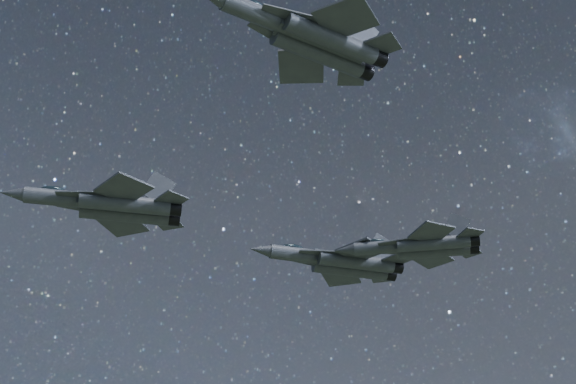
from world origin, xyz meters
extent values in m
cylinder|color=#333740|center=(-22.74, 3.57, 140.22)|extent=(8.26, 2.30, 1.72)
cone|color=#333740|center=(-28.01, 3.19, 140.22)|extent=(2.75, 1.73, 1.54)
ellipsoid|color=black|center=(-24.05, 3.47, 141.04)|extent=(2.70, 1.34, 0.85)
cube|color=#333740|center=(-17.02, 3.98, 140.16)|extent=(9.13, 2.29, 1.43)
cylinder|color=#333740|center=(-16.50, 2.91, 139.66)|extent=(9.36, 2.37, 1.72)
cylinder|color=#333740|center=(-16.66, 5.11, 139.66)|extent=(9.36, 2.37, 1.72)
cylinder|color=black|center=(-11.44, 3.27, 139.66)|extent=(1.54, 1.69, 1.59)
cylinder|color=black|center=(-11.60, 5.47, 139.66)|extent=(1.54, 1.69, 1.59)
cube|color=#333740|center=(-20.65, 2.23, 140.08)|extent=(5.84, 1.89, 0.13)
cube|color=#333740|center=(-20.86, 5.19, 140.08)|extent=(5.85, 2.66, 0.13)
cube|color=#333740|center=(-16.53, 0.25, 139.88)|extent=(6.18, 6.30, 0.22)
cube|color=#333740|center=(-17.07, 7.73, 139.88)|extent=(5.92, 6.15, 0.22)
cube|color=#333740|center=(-11.78, 1.81, 139.88)|extent=(3.64, 3.70, 0.17)
cube|color=#333740|center=(-12.14, 6.87, 139.88)|extent=(3.48, 3.59, 0.17)
cube|color=#333740|center=(-13.29, 2.86, 141.76)|extent=(3.84, 0.56, 3.92)
cube|color=#333740|center=(-13.49, 5.61, 141.76)|extent=(3.81, 0.76, 3.92)
cylinder|color=#333740|center=(3.33, 11.60, 139.23)|extent=(8.07, 2.80, 1.67)
cone|color=#333740|center=(-1.75, 10.85, 139.23)|extent=(2.76, 1.85, 1.50)
ellipsoid|color=black|center=(2.06, 11.41, 140.04)|extent=(2.68, 1.48, 0.82)
cube|color=#333740|center=(8.83, 12.41, 139.18)|extent=(8.91, 2.86, 1.39)
cylinder|color=#333740|center=(9.41, 11.41, 138.70)|extent=(9.13, 2.96, 1.67)
cylinder|color=#333740|center=(9.10, 13.53, 138.70)|extent=(9.13, 2.96, 1.67)
cylinder|color=black|center=(14.27, 12.13, 138.70)|extent=(1.60, 1.73, 1.54)
cylinder|color=black|center=(13.96, 14.25, 138.70)|extent=(1.60, 1.73, 1.54)
cube|color=#333740|center=(5.44, 10.45, 139.11)|extent=(5.61, 1.43, 0.13)
cube|color=#333740|center=(5.02, 13.31, 139.11)|extent=(5.63, 2.95, 0.13)
cube|color=#333740|center=(9.57, 8.84, 138.91)|extent=(6.07, 6.13, 0.21)
cube|color=#333740|center=(8.51, 16.04, 138.91)|extent=(5.56, 5.84, 0.21)
cube|color=#333740|center=(14.05, 10.69, 138.91)|extent=(3.59, 3.62, 0.16)
cube|color=#333740|center=(13.33, 15.56, 138.91)|extent=(3.27, 3.39, 0.16)
cube|color=#333740|center=(12.51, 11.60, 140.73)|extent=(3.73, 0.62, 3.81)
cube|color=#333740|center=(12.12, 14.25, 140.73)|extent=(3.66, 1.01, 3.81)
cylinder|color=#333740|center=(-4.56, -21.96, 143.65)|extent=(7.58, 4.42, 1.59)
ellipsoid|color=black|center=(-5.69, -22.44, 144.42)|extent=(2.66, 1.94, 0.79)
cube|color=#333740|center=(0.33, -19.89, 143.60)|extent=(8.31, 4.69, 1.33)
cylinder|color=#333740|center=(1.10, -20.67, 143.14)|extent=(8.52, 4.82, 1.59)
cylinder|color=#333740|center=(0.30, -18.79, 143.14)|extent=(8.52, 4.82, 1.59)
cylinder|color=black|center=(5.43, -18.83, 143.14)|extent=(1.80, 1.87, 1.47)
cylinder|color=black|center=(4.63, -16.95, 143.14)|extent=(1.80, 1.87, 1.47)
cube|color=#333740|center=(-2.33, -22.52, 143.53)|extent=(5.43, 2.20, 0.12)
cube|color=#333740|center=(-3.41, -19.98, 143.53)|extent=(5.03, 3.90, 0.12)
cube|color=#333740|center=(1.87, -23.01, 143.35)|extent=(5.82, 5.70, 0.20)
cube|color=#333740|center=(-0.84, -16.61, 143.35)|extent=(4.52, 4.95, 0.20)
cube|color=#333740|center=(5.57, -20.21, 143.35)|extent=(3.45, 3.41, 0.15)
cube|color=#333740|center=(3.73, -15.89, 143.35)|extent=(2.64, 2.82, 0.15)
cube|color=#333740|center=(3.93, -19.75, 145.08)|extent=(3.43, 1.27, 3.64)
cube|color=#333740|center=(2.93, -17.40, 145.08)|extent=(3.22, 1.80, 3.64)
cylinder|color=#333740|center=(11.61, 6.24, 138.13)|extent=(6.95, 3.32, 1.44)
cone|color=#333740|center=(7.37, 7.50, 138.13)|extent=(2.49, 1.87, 1.29)
ellipsoid|color=black|center=(10.55, 6.56, 138.82)|extent=(2.38, 1.55, 0.71)
cube|color=#333740|center=(16.21, 4.87, 138.09)|extent=(7.65, 3.48, 1.20)
cylinder|color=#333740|center=(16.30, 3.89, 137.67)|extent=(7.84, 3.59, 1.44)
cylinder|color=#333740|center=(16.83, 5.65, 137.67)|extent=(7.84, 3.59, 1.44)
cylinder|color=black|center=(20.37, 2.68, 137.67)|extent=(1.53, 1.61, 1.33)
cylinder|color=black|center=(20.90, 4.45, 137.67)|extent=(1.53, 1.61, 1.33)
cube|color=#333740|center=(12.85, 4.57, 138.02)|extent=(4.72, 3.12, 0.11)
cube|color=#333740|center=(13.56, 6.96, 138.02)|extent=(4.87, 1.47, 0.11)
cube|color=#333740|center=(15.50, 1.82, 137.85)|extent=(4.44, 4.76, 0.18)
cube|color=#333740|center=(17.28, 7.83, 137.85)|extent=(5.29, 5.25, 0.18)
cube|color=#333740|center=(19.68, 1.63, 137.85)|extent=(2.60, 2.74, 0.14)
cube|color=#333740|center=(20.88, 5.70, 137.85)|extent=(3.13, 3.13, 0.14)
cube|color=#333740|center=(18.80, 2.90, 139.42)|extent=(3.04, 1.30, 3.28)
cube|color=#333740|center=(19.46, 5.11, 139.42)|extent=(3.18, 0.80, 3.28)
camera|label=1|loc=(-8.69, -70.10, 98.19)|focal=50.00mm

